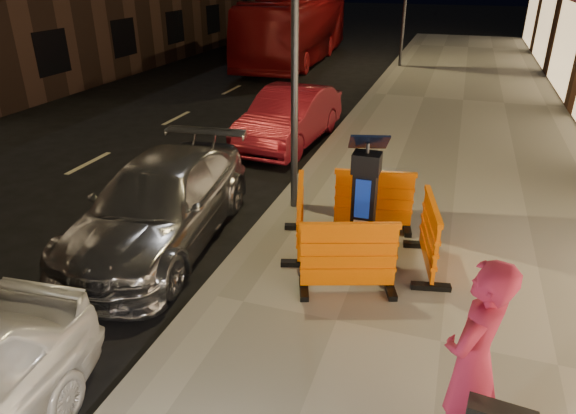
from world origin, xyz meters
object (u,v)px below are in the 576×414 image
(barrier_front, at_px, (348,258))
(barrier_kerbside, at_px, (300,217))
(barrier_bldgside, at_px, (429,236))
(barrier_back, at_px, (374,200))
(car_silver, at_px, (164,241))
(car_red, at_px, (290,143))
(man, at_px, (473,362))
(parking_kiosk, at_px, (364,201))
(bus_doubledecker, at_px, (296,62))

(barrier_front, bearing_deg, barrier_kerbside, 116.20)
(barrier_kerbside, xyz_separation_m, barrier_bldgside, (1.90, 0.00, 0.00))
(barrier_front, xyz_separation_m, barrier_back, (0.00, 1.90, 0.00))
(car_silver, xyz_separation_m, car_red, (0.37, 5.50, 0.00))
(man, bearing_deg, parking_kiosk, -128.19)
(car_silver, distance_m, bus_doubledecker, 17.27)
(bus_doubledecker, height_order, man, man)
(barrier_bldgside, distance_m, car_silver, 4.21)
(barrier_front, distance_m, barrier_back, 1.90)
(barrier_front, xyz_separation_m, man, (1.48, -2.08, 0.46))
(man, bearing_deg, bus_doubledecker, -132.64)
(man, bearing_deg, barrier_kerbside, -115.49)
(car_silver, xyz_separation_m, man, (4.67, -2.75, 1.12))
(car_silver, bearing_deg, parking_kiosk, -0.76)
(barrier_front, relative_size, man, 0.67)
(barrier_back, bearing_deg, car_silver, -169.69)
(barrier_front, height_order, car_silver, barrier_front)
(car_red, distance_m, man, 9.37)
(barrier_back, relative_size, man, 0.67)
(barrier_front, relative_size, car_red, 0.31)
(barrier_front, height_order, barrier_bldgside, same)
(barrier_kerbside, distance_m, barrier_bldgside, 1.90)
(barrier_kerbside, relative_size, car_silver, 0.29)
(parking_kiosk, relative_size, bus_doubledecker, 0.17)
(barrier_bldgside, distance_m, man, 3.11)
(barrier_kerbside, relative_size, car_red, 0.31)
(barrier_bldgside, xyz_separation_m, car_red, (-3.78, 5.21, -0.66))
(car_silver, height_order, man, man)
(barrier_back, height_order, car_red, barrier_back)
(barrier_kerbside, xyz_separation_m, car_red, (-1.88, 5.21, -0.66))
(barrier_front, height_order, barrier_kerbside, same)
(parking_kiosk, distance_m, car_red, 6.02)
(barrier_bldgside, bearing_deg, car_red, 24.13)
(barrier_front, height_order, barrier_back, same)
(car_red, bearing_deg, car_silver, -89.91)
(car_silver, height_order, bus_doubledecker, bus_doubledecker)
(barrier_back, relative_size, barrier_kerbside, 1.00)
(car_silver, relative_size, man, 2.35)
(barrier_kerbside, distance_m, man, 3.91)
(parking_kiosk, xyz_separation_m, man, (1.48, -3.03, 0.06))
(barrier_back, bearing_deg, barrier_kerbside, -145.80)
(barrier_front, distance_m, barrier_kerbside, 1.34)
(car_silver, bearing_deg, bus_doubledecker, 94.57)
(barrier_back, xyz_separation_m, man, (1.48, -3.98, 0.46))
(barrier_bldgside, xyz_separation_m, man, (0.53, -3.03, 0.46))
(barrier_kerbside, bearing_deg, parking_kiosk, -105.80)
(parking_kiosk, xyz_separation_m, barrier_kerbside, (-0.95, 0.00, -0.40))
(barrier_front, xyz_separation_m, car_silver, (-3.19, 0.67, -0.66))
(barrier_bldgside, bearing_deg, barrier_kerbside, 78.20)
(barrier_bldgside, bearing_deg, barrier_front, 123.20)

